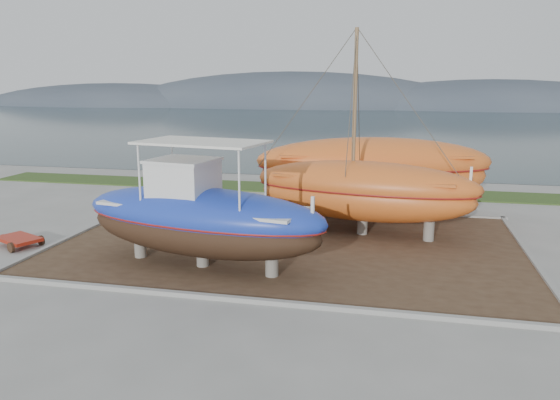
% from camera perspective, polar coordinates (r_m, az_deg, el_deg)
% --- Properties ---
extents(ground, '(140.00, 140.00, 0.00)m').
position_cam_1_polar(ground, '(18.44, -1.50, -8.19)').
color(ground, gray).
rests_on(ground, ground).
extents(dirt_patch, '(18.00, 12.00, 0.06)m').
position_cam_1_polar(dirt_patch, '(22.13, 1.03, -4.58)').
color(dirt_patch, '#422D1E').
rests_on(dirt_patch, ground).
extents(curb_frame, '(18.60, 12.60, 0.15)m').
position_cam_1_polar(curb_frame, '(22.12, 1.03, -4.47)').
color(curb_frame, gray).
rests_on(curb_frame, ground).
extents(grass_strip, '(44.00, 3.00, 0.08)m').
position_cam_1_polar(grass_strip, '(33.15, 5.04, 1.09)').
color(grass_strip, '#284219').
rests_on(grass_strip, ground).
extents(sea, '(260.00, 100.00, 0.04)m').
position_cam_1_polar(sea, '(87.09, 9.89, 7.87)').
color(sea, '#172A2E').
rests_on(sea, ground).
extents(mountain_ridge, '(200.00, 36.00, 20.00)m').
position_cam_1_polar(mountain_ridge, '(141.96, 11.05, 9.47)').
color(mountain_ridge, '#333D49').
rests_on(mountain_ridge, ground).
extents(blue_caique, '(9.59, 4.44, 4.44)m').
position_cam_1_polar(blue_caique, '(19.05, -8.25, -0.49)').
color(blue_caique, '#1D39B4').
rests_on(blue_caique, dirt_patch).
extents(white_dinghy, '(4.75, 3.05, 1.34)m').
position_cam_1_polar(white_dinghy, '(24.50, -12.04, -1.49)').
color(white_dinghy, silver).
rests_on(white_dinghy, dirt_patch).
extents(orange_sailboat, '(9.88, 4.27, 8.51)m').
position_cam_1_polar(orange_sailboat, '(22.91, 8.92, 6.79)').
color(orange_sailboat, '#D05D20').
rests_on(orange_sailboat, dirt_patch).
extents(orange_bare_hull, '(11.65, 5.26, 3.68)m').
position_cam_1_polar(orange_bare_hull, '(26.73, 9.64, 2.32)').
color(orange_bare_hull, '#D05D20').
rests_on(orange_bare_hull, dirt_patch).
extents(red_trailer, '(2.99, 2.32, 0.38)m').
position_cam_1_polar(red_trailer, '(24.18, -25.61, -3.96)').
color(red_trailer, '#AD2513').
rests_on(red_trailer, ground).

